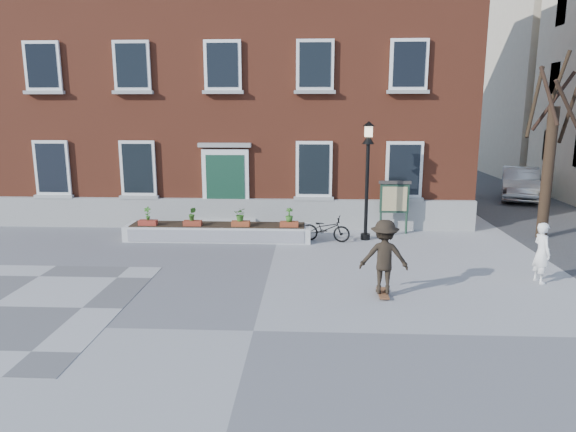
{
  "coord_description": "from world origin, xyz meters",
  "views": [
    {
      "loc": [
        1.13,
        -9.44,
        4.31
      ],
      "look_at": [
        0.5,
        4.0,
        1.5
      ],
      "focal_mm": 32.0,
      "sensor_mm": 36.0,
      "label": 1
    }
  ],
  "objects_px": {
    "parked_car": "(520,183)",
    "lamp_post": "(368,164)",
    "skateboarder": "(384,257)",
    "notice_board": "(394,198)",
    "bicycle": "(326,229)",
    "bystander": "(542,253)"
  },
  "relations": [
    {
      "from": "parked_car",
      "to": "lamp_post",
      "type": "distance_m",
      "value": 11.96
    },
    {
      "from": "skateboarder",
      "to": "notice_board",
      "type": "bearing_deg",
      "value": 79.17
    },
    {
      "from": "parked_car",
      "to": "lamp_post",
      "type": "xyz_separation_m",
      "value": [
        -8.33,
        -8.4,
        1.77
      ]
    },
    {
      "from": "parked_car",
      "to": "notice_board",
      "type": "height_order",
      "value": "notice_board"
    },
    {
      "from": "skateboarder",
      "to": "lamp_post",
      "type": "bearing_deg",
      "value": 88.67
    },
    {
      "from": "lamp_post",
      "to": "parked_car",
      "type": "bearing_deg",
      "value": 45.22
    },
    {
      "from": "bicycle",
      "to": "notice_board",
      "type": "bearing_deg",
      "value": -52.53
    },
    {
      "from": "bicycle",
      "to": "bystander",
      "type": "relative_size",
      "value": 1.05
    },
    {
      "from": "lamp_post",
      "to": "skateboarder",
      "type": "bearing_deg",
      "value": -91.33
    },
    {
      "from": "parked_car",
      "to": "skateboarder",
      "type": "relative_size",
      "value": 2.56
    },
    {
      "from": "bicycle",
      "to": "parked_car",
      "type": "bearing_deg",
      "value": -37.09
    },
    {
      "from": "bystander",
      "to": "skateboarder",
      "type": "height_order",
      "value": "skateboarder"
    },
    {
      "from": "parked_car",
      "to": "skateboarder",
      "type": "height_order",
      "value": "skateboarder"
    },
    {
      "from": "bystander",
      "to": "lamp_post",
      "type": "distance_m",
      "value": 6.03
    },
    {
      "from": "parked_car",
      "to": "bystander",
      "type": "distance_m",
      "value": 13.31
    },
    {
      "from": "bicycle",
      "to": "skateboarder",
      "type": "bearing_deg",
      "value": -155.34
    },
    {
      "from": "notice_board",
      "to": "skateboarder",
      "type": "height_order",
      "value": "notice_board"
    },
    {
      "from": "parked_car",
      "to": "skateboarder",
      "type": "xyz_separation_m",
      "value": [
        -8.46,
        -13.72,
        0.18
      ]
    },
    {
      "from": "bicycle",
      "to": "lamp_post",
      "type": "bearing_deg",
      "value": -66.36
    },
    {
      "from": "skateboarder",
      "to": "bicycle",
      "type": "bearing_deg",
      "value": 103.71
    },
    {
      "from": "lamp_post",
      "to": "skateboarder",
      "type": "relative_size",
      "value": 2.15
    },
    {
      "from": "bystander",
      "to": "lamp_post",
      "type": "bearing_deg",
      "value": 33.64
    }
  ]
}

